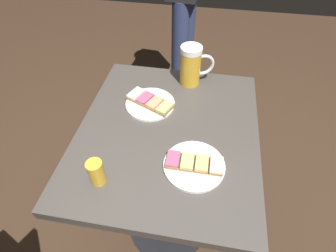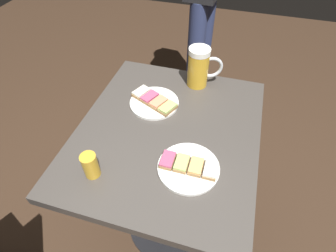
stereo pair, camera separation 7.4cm
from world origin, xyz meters
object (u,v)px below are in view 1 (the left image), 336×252
(plate_near, at_px, (194,165))
(beer_mug, at_px, (192,65))
(plate_far, at_px, (150,103))
(beer_glass_small, at_px, (96,172))

(plate_near, xyz_separation_m, beer_mug, (0.06, -0.44, 0.07))
(plate_near, xyz_separation_m, plate_far, (0.20, -0.26, 0.00))
(beer_glass_small, bearing_deg, plate_near, -160.10)
(plate_far, relative_size, beer_glass_small, 2.27)
(plate_far, height_order, beer_mug, beer_mug)
(plate_near, bearing_deg, beer_mug, -81.96)
(plate_far, distance_m, beer_mug, 0.24)
(plate_near, height_order, plate_far, same)
(plate_far, bearing_deg, beer_mug, -128.56)
(plate_far, bearing_deg, beer_glass_small, 77.73)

